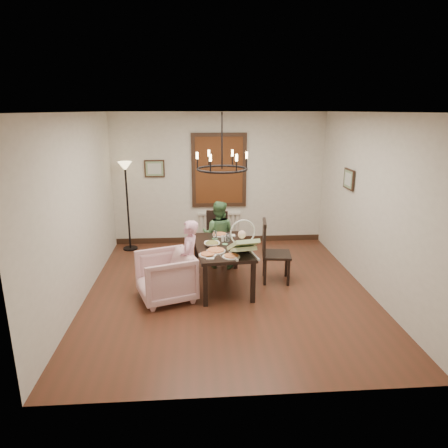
{
  "coord_description": "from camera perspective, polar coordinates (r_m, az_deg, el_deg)",
  "views": [
    {
      "loc": [
        -0.49,
        -5.93,
        2.83
      ],
      "look_at": [
        -0.05,
        0.27,
        1.05
      ],
      "focal_mm": 32.0,
      "sensor_mm": 36.0,
      "label": 1
    }
  ],
  "objects": [
    {
      "name": "chair_right",
      "position": [
        6.8,
        7.51,
        -3.86
      ],
      "size": [
        0.53,
        0.53,
        1.08
      ],
      "primitive_type": null,
      "rotation": [
        0.0,
        0.0,
        1.44
      ],
      "color": "black",
      "rests_on": "room_shell"
    },
    {
      "name": "pizza_platter",
      "position": [
        6.22,
        -1.16,
        -3.83
      ],
      "size": [
        0.3,
        0.3,
        0.04
      ],
      "primitive_type": "cylinder",
      "color": "tan",
      "rests_on": "dining_table"
    },
    {
      "name": "window_blinds",
      "position": [
        8.49,
        -0.71,
        7.66
      ],
      "size": [
        1.0,
        0.03,
        1.4
      ],
      "primitive_type": "cube",
      "color": "#562A11",
      "rests_on": "room_shell"
    },
    {
      "name": "salad_bowl",
      "position": [
        6.47,
        -1.72,
        -2.86
      ],
      "size": [
        0.31,
        0.31,
        0.08
      ],
      "primitive_type": "imported",
      "color": "white",
      "rests_on": "dining_table"
    },
    {
      "name": "room_shell",
      "position": [
        6.48,
        0.39,
        3.24
      ],
      "size": [
        4.51,
        5.0,
        2.81
      ],
      "color": "#4B291A",
      "rests_on": "ground"
    },
    {
      "name": "elderly_woman",
      "position": [
        6.21,
        -4.95,
        -5.99
      ],
      "size": [
        0.31,
        0.42,
        1.03
      ],
      "primitive_type": "imported",
      "rotation": [
        0.0,
        0.0,
        -1.77
      ],
      "color": "#E3A0B8",
      "rests_on": "room_shell"
    },
    {
      "name": "chair_far",
      "position": [
        7.68,
        -1.27,
        -1.84
      ],
      "size": [
        0.51,
        0.51,
        0.95
      ],
      "primitive_type": null,
      "rotation": [
        0.0,
        0.0,
        -0.25
      ],
      "color": "black",
      "rests_on": "room_shell"
    },
    {
      "name": "seated_man",
      "position": [
        7.38,
        -0.8,
        -2.28
      ],
      "size": [
        0.58,
        0.5,
        1.04
      ],
      "primitive_type": "imported",
      "rotation": [
        0.0,
        0.0,
        2.9
      ],
      "color": "#467344",
      "rests_on": "room_shell"
    },
    {
      "name": "armchair",
      "position": [
        6.22,
        -8.33,
        -7.44
      ],
      "size": [
        1.04,
        1.02,
        0.75
      ],
      "primitive_type": "imported",
      "rotation": [
        0.0,
        0.0,
        -1.24
      ],
      "color": "beige",
      "rests_on": "room_shell"
    },
    {
      "name": "floor_lamp",
      "position": [
        8.42,
        -13.59,
        2.3
      ],
      "size": [
        0.3,
        0.3,
        1.8
      ],
      "primitive_type": null,
      "color": "black",
      "rests_on": "room_shell"
    },
    {
      "name": "radiator",
      "position": [
        8.78,
        -0.69,
        -0.41
      ],
      "size": [
        0.92,
        0.12,
        0.62
      ],
      "primitive_type": null,
      "color": "silver",
      "rests_on": "room_shell"
    },
    {
      "name": "dining_table",
      "position": [
        6.54,
        -0.27,
        -3.77
      ],
      "size": [
        0.98,
        1.57,
        0.7
      ],
      "rotation": [
        0.0,
        0.0,
        0.09
      ],
      "color": "black",
      "rests_on": "room_shell"
    },
    {
      "name": "drinking_glass",
      "position": [
        6.67,
        0.57,
        -2.05
      ],
      "size": [
        0.06,
        0.06,
        0.13
      ],
      "primitive_type": "cylinder",
      "color": "silver",
      "rests_on": "dining_table"
    },
    {
      "name": "baby_bouncer",
      "position": [
        6.02,
        2.73,
        -2.8
      ],
      "size": [
        0.52,
        0.65,
        0.38
      ],
      "primitive_type": null,
      "rotation": [
        0.0,
        0.0,
        0.19
      ],
      "color": "#C3E59E",
      "rests_on": "dining_table"
    },
    {
      "name": "picture_right",
      "position": [
        7.44,
        17.39,
        6.14
      ],
      "size": [
        0.03,
        0.42,
        0.36
      ],
      "primitive_type": "cube",
      "rotation": [
        0.0,
        0.0,
        1.57
      ],
      "color": "black",
      "rests_on": "room_shell"
    },
    {
      "name": "picture_back",
      "position": [
        8.52,
        -9.9,
        7.8
      ],
      "size": [
        0.42,
        0.03,
        0.36
      ],
      "primitive_type": "cube",
      "color": "black",
      "rests_on": "room_shell"
    },
    {
      "name": "chandelier",
      "position": [
        6.22,
        -0.28,
        7.86
      ],
      "size": [
        0.8,
        0.8,
        0.04
      ],
      "primitive_type": "torus",
      "color": "black",
      "rests_on": "room_shell"
    }
  ]
}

